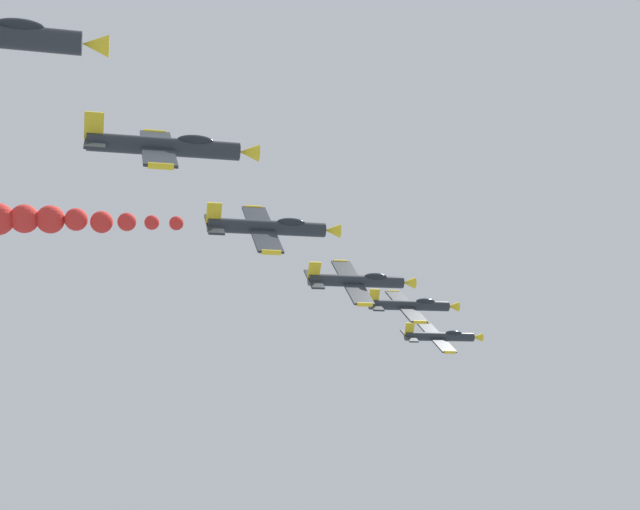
{
  "coord_description": "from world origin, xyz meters",
  "views": [
    {
      "loc": [
        67.77,
        -17.07,
        55.31
      ],
      "look_at": [
        0.0,
        0.0,
        66.2
      ],
      "focal_mm": 47.37,
      "sensor_mm": 36.0,
      "label": 1
    }
  ],
  "objects_px": {
    "airplane_lead": "(441,337)",
    "airplane_right_outer": "(168,146)",
    "airplane_left_inner": "(411,305)",
    "airplane_right_inner": "(358,281)",
    "airplane_left_outer": "(269,227)"
  },
  "relations": [
    {
      "from": "airplane_left_inner",
      "to": "airplane_right_inner",
      "type": "xyz_separation_m",
      "value": [
        12.07,
        -9.57,
        0.91
      ]
    },
    {
      "from": "airplane_lead",
      "to": "airplane_right_inner",
      "type": "distance_m",
      "value": 30.78
    },
    {
      "from": "airplane_lead",
      "to": "airplane_right_outer",
      "type": "distance_m",
      "value": 62.04
    },
    {
      "from": "airplane_right_inner",
      "to": "airplane_lead",
      "type": "bearing_deg",
      "value": 143.65
    },
    {
      "from": "airplane_left_outer",
      "to": "airplane_right_outer",
      "type": "xyz_separation_m",
      "value": [
        12.25,
        -8.53,
        2.27
      ]
    },
    {
      "from": "airplane_lead",
      "to": "airplane_left_inner",
      "type": "height_order",
      "value": "airplane_left_inner"
    },
    {
      "from": "airplane_lead",
      "to": "airplane_left_inner",
      "type": "relative_size",
      "value": 1.0
    },
    {
      "from": "airplane_right_inner",
      "to": "airplane_left_outer",
      "type": "height_order",
      "value": "airplane_left_outer"
    },
    {
      "from": "airplane_left_inner",
      "to": "airplane_right_outer",
      "type": "relative_size",
      "value": 1.0
    },
    {
      "from": "airplane_left_inner",
      "to": "airplane_left_outer",
      "type": "xyz_separation_m",
      "value": [
        24.12,
        -20.18,
        3.22
      ]
    },
    {
      "from": "airplane_right_outer",
      "to": "airplane_left_inner",
      "type": "bearing_deg",
      "value": 141.72
    },
    {
      "from": "airplane_lead",
      "to": "airplane_right_inner",
      "type": "relative_size",
      "value": 1.0
    },
    {
      "from": "airplane_left_inner",
      "to": "airplane_right_outer",
      "type": "bearing_deg",
      "value": -38.28
    },
    {
      "from": "airplane_lead",
      "to": "airplane_left_inner",
      "type": "distance_m",
      "value": 15.42
    },
    {
      "from": "airplane_right_inner",
      "to": "airplane_right_outer",
      "type": "xyz_separation_m",
      "value": [
        24.31,
        -19.14,
        4.58
      ]
    }
  ]
}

